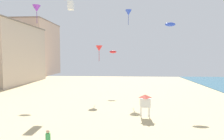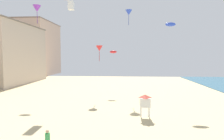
% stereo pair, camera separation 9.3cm
% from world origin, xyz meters
% --- Properties ---
extents(boardwalk_hotel_far, '(11.34, 19.44, 19.74)m').
position_xyz_m(boardwalk_hotel_far, '(-27.77, 64.55, 9.88)').
color(boardwalk_hotel_far, beige).
rests_on(boardwalk_hotel_far, ground).
extents(kite_flyer, '(0.34, 0.34, 1.64)m').
position_xyz_m(kite_flyer, '(-0.16, 7.87, 0.92)').
color(kite_flyer, '#383D4C').
rests_on(kite_flyer, ground).
extents(lifeguard_stand, '(1.10, 1.10, 2.55)m').
position_xyz_m(lifeguard_stand, '(7.46, 16.24, 1.84)').
color(lifeguard_stand, white).
rests_on(lifeguard_stand, ground).
extents(kite_purple_delta, '(1.35, 1.35, 3.07)m').
position_xyz_m(kite_purple_delta, '(-10.01, 27.52, 15.05)').
color(kite_purple_delta, purple).
extents(kite_red_parafoil, '(1.32, 0.37, 0.51)m').
position_xyz_m(kite_red_parafoil, '(2.96, 31.34, 7.69)').
color(kite_red_parafoil, red).
extents(kite_blue_delta, '(1.27, 1.27, 2.88)m').
position_xyz_m(kite_blue_delta, '(5.87, 32.48, 15.25)').
color(kite_blue_delta, blue).
extents(kite_red_delta, '(1.15, 1.15, 2.62)m').
position_xyz_m(kite_red_delta, '(0.87, 27.05, 8.15)').
color(kite_red_delta, red).
extents(kite_white_box, '(0.90, 0.90, 1.41)m').
position_xyz_m(kite_white_box, '(-3.71, 26.50, 15.19)').
color(kite_white_box, white).
extents(kite_blue_parafoil, '(1.56, 0.43, 0.61)m').
position_xyz_m(kite_blue_parafoil, '(12.09, 24.97, 11.67)').
color(kite_blue_parafoil, blue).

